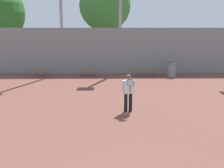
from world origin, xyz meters
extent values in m
cylinder|color=black|center=(1.19, 7.18, 0.39)|extent=(0.14, 0.14, 0.78)
cylinder|color=black|center=(1.39, 7.22, 0.39)|extent=(0.14, 0.14, 0.78)
cube|color=white|center=(1.29, 7.20, 1.05)|extent=(0.40, 0.26, 0.54)
cylinder|color=white|center=(1.06, 7.16, 1.06)|extent=(0.10, 0.10, 0.52)
cylinder|color=white|center=(1.52, 7.25, 1.06)|extent=(0.10, 0.10, 0.52)
sphere|color=brown|center=(1.29, 7.20, 1.46)|extent=(0.21, 0.21, 0.21)
cylinder|color=black|center=(1.34, 6.93, 1.03)|extent=(0.03, 0.03, 0.22)
torus|color=#28519E|center=(1.34, 6.93, 1.28)|extent=(0.31, 0.08, 0.31)
cylinder|color=silver|center=(1.34, 6.93, 1.28)|extent=(0.26, 0.05, 0.27)
cube|color=brown|center=(3.14, 14.81, 0.46)|extent=(2.11, 0.40, 0.04)
cylinder|color=gray|center=(2.30, 14.81, 0.22)|extent=(0.06, 0.06, 0.44)
cylinder|color=gray|center=(3.98, 14.81, 0.22)|extent=(0.06, 0.06, 0.44)
cube|color=brown|center=(-4.17, 14.81, 0.46)|extent=(1.62, 0.40, 0.04)
cylinder|color=gray|center=(-4.82, 14.81, 0.22)|extent=(0.06, 0.06, 0.44)
cylinder|color=gray|center=(-3.52, 14.81, 0.22)|extent=(0.06, 0.06, 0.44)
cube|color=brown|center=(-0.91, 14.81, 0.46)|extent=(1.64, 0.40, 0.04)
cylinder|color=gray|center=(-1.56, 14.81, 0.22)|extent=(0.06, 0.06, 0.44)
cylinder|color=gray|center=(-0.25, 14.81, 0.22)|extent=(0.06, 0.06, 0.44)
cylinder|color=#939399|center=(1.36, 16.40, 4.16)|extent=(0.23, 0.23, 8.31)
cylinder|color=#939399|center=(-2.87, 16.21, 5.06)|extent=(0.22, 0.22, 10.11)
cylinder|color=gray|center=(4.85, 14.63, 0.46)|extent=(0.61, 0.61, 0.92)
cylinder|color=#333338|center=(4.85, 14.63, 0.94)|extent=(0.64, 0.64, 0.04)
cube|color=gray|center=(0.00, 16.04, 1.65)|extent=(25.32, 0.06, 3.30)
cylinder|color=brown|center=(0.20, 20.94, 1.69)|extent=(0.38, 0.38, 3.37)
sphere|color=#387A33|center=(0.20, 20.94, 5.19)|extent=(4.55, 4.55, 4.55)
camera|label=1|loc=(0.48, -3.11, 3.50)|focal=42.00mm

